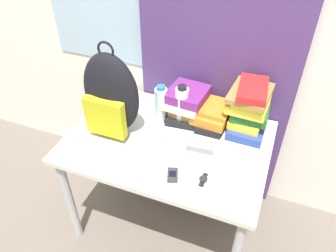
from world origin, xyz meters
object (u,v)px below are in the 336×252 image
object	(u,v)px
backpack	(111,96)
wristwatch	(203,179)
book_stack_right	(249,109)
cell_phone	(173,175)
book_stack_left	(187,103)
water_bottle	(161,104)
sports_bottle	(182,106)
sunglasses_case	(200,147)
book_stack_center	(213,114)
sunscreen_bottle	(161,132)

from	to	relation	value
backpack	wristwatch	bearing A→B (deg)	-17.48
book_stack_right	cell_phone	bearing A→B (deg)	-118.28
backpack	book_stack_left	size ratio (longest dim) A/B	1.92
water_bottle	sports_bottle	xyz separation A→B (m)	(0.13, 0.01, 0.01)
water_bottle	cell_phone	xyz separation A→B (m)	(0.23, -0.42, -0.10)
book_stack_right	sunglasses_case	bearing A→B (deg)	-126.61
book_stack_left	wristwatch	bearing A→B (deg)	-61.93
backpack	cell_phone	world-z (taller)	backpack
backpack	sports_bottle	distance (m)	0.41
book_stack_left	wristwatch	xyz separation A→B (m)	(0.25, -0.47, -0.09)
cell_phone	book_stack_center	bearing A→B (deg)	81.66
sunglasses_case	wristwatch	distance (m)	0.22
book_stack_center	sports_bottle	distance (m)	0.20
backpack	water_bottle	bearing A→B (deg)	42.62
backpack	book_stack_left	distance (m)	0.47
book_stack_right	wristwatch	size ratio (longest dim) A/B	3.30
wristwatch	water_bottle	bearing A→B (deg)	134.85
water_bottle	sunscreen_bottle	distance (m)	0.21
wristwatch	sunglasses_case	bearing A→B (deg)	111.20
backpack	sunscreen_bottle	world-z (taller)	backpack
cell_phone	wristwatch	xyz separation A→B (m)	(0.15, 0.03, -0.00)
water_bottle	wristwatch	bearing A→B (deg)	-45.15
book_stack_right	sunglasses_case	world-z (taller)	book_stack_right
sports_bottle	cell_phone	world-z (taller)	sports_bottle
sunscreen_bottle	book_stack_center	bearing A→B (deg)	49.50
sunscreen_bottle	book_stack_left	bearing A→B (deg)	77.74
book_stack_left	sports_bottle	xyz separation A→B (m)	(-0.01, -0.07, 0.03)
book_stack_center	sunglasses_case	bearing A→B (deg)	-89.96
sports_bottle	cell_phone	distance (m)	0.46
book_stack_right	cell_phone	xyz separation A→B (m)	(-0.27, -0.50, -0.14)
book_stack_right	sunscreen_bottle	bearing A→B (deg)	-147.10
backpack	wristwatch	size ratio (longest dim) A/B	5.96
book_stack_right	sports_bottle	xyz separation A→B (m)	(-0.38, -0.07, -0.03)
book_stack_left	cell_phone	bearing A→B (deg)	-78.96
book_stack_center	cell_phone	world-z (taller)	book_stack_center
backpack	cell_phone	size ratio (longest dim) A/B	5.34
sunscreen_bottle	book_stack_right	bearing A→B (deg)	32.90
water_bottle	cell_phone	distance (m)	0.49
backpack	sunglasses_case	world-z (taller)	backpack
wristwatch	sports_bottle	bearing A→B (deg)	123.18
book_stack_left	book_stack_right	bearing A→B (deg)	0.37
book_stack_center	sports_bottle	size ratio (longest dim) A/B	1.06
sports_bottle	wristwatch	world-z (taller)	sports_bottle
book_stack_right	book_stack_left	bearing A→B (deg)	-179.63
book_stack_center	book_stack_right	bearing A→B (deg)	2.19
book_stack_right	wristwatch	distance (m)	0.51
sunscreen_bottle	wristwatch	xyz separation A→B (m)	(0.31, -0.19, -0.06)
sunscreen_bottle	cell_phone	size ratio (longest dim) A/B	1.39
backpack	book_stack_left	xyz separation A→B (m)	(0.35, 0.28, -0.14)
sunglasses_case	wristwatch	world-z (taller)	sunglasses_case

